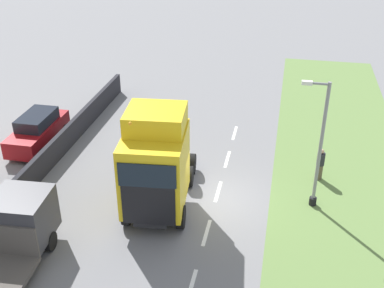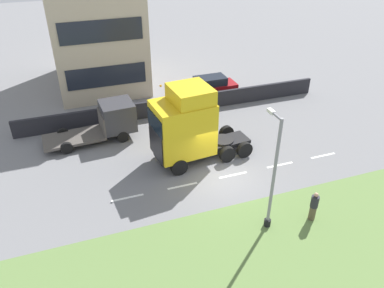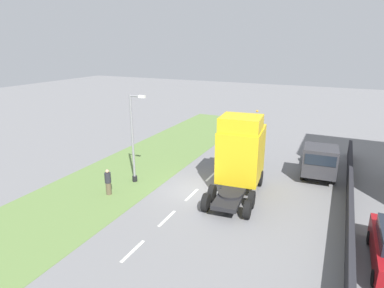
{
  "view_description": "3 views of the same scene",
  "coord_description": "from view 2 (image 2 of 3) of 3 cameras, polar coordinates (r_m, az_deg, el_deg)",
  "views": [
    {
      "loc": [
        -2.69,
        18.62,
        13.14
      ],
      "look_at": [
        1.1,
        0.28,
        3.03
      ],
      "focal_mm": 45.0,
      "sensor_mm": 36.0,
      "label": 1
    },
    {
      "loc": [
        -16.31,
        7.63,
        13.35
      ],
      "look_at": [
        0.01,
        1.92,
        2.72
      ],
      "focal_mm": 35.0,
      "sensor_mm": 36.0,
      "label": 2
    },
    {
      "loc": [
        7.87,
        -17.39,
        9.15
      ],
      "look_at": [
        -0.91,
        1.26,
        2.7
      ],
      "focal_mm": 30.0,
      "sensor_mm": 36.0,
      "label": 3
    }
  ],
  "objects": [
    {
      "name": "building_block",
      "position": [
        34.65,
        -14.84,
        18.51
      ],
      "size": [
        9.95,
        7.33,
        13.24
      ],
      "color": "#C1B293",
      "rests_on": "ground"
    },
    {
      "name": "lane_markings",
      "position": [
        22.66,
        6.28,
        -4.71
      ],
      "size": [
        0.16,
        14.6,
        0.0
      ],
      "color": "white",
      "rests_on": "ground"
    },
    {
      "name": "ground_plane",
      "position": [
        22.41,
        4.65,
        -5.08
      ],
      "size": [
        120.0,
        120.0,
        0.0
      ],
      "primitive_type": "plane",
      "color": "slate",
      "rests_on": "ground"
    },
    {
      "name": "pedestrian",
      "position": [
        20.0,
        18.05,
        -9.05
      ],
      "size": [
        0.39,
        0.39,
        1.7
      ],
      "color": "brown",
      "rests_on": "ground"
    },
    {
      "name": "boundary_wall",
      "position": [
        29.32,
        -2.29,
        5.92
      ],
      "size": [
        0.25,
        24.0,
        1.31
      ],
      "color": "#232328",
      "rests_on": "ground"
    },
    {
      "name": "flatbed_truck",
      "position": [
        26.31,
        -12.37,
        3.65
      ],
      "size": [
        2.58,
        6.35,
        2.51
      ],
      "rotation": [
        0.0,
        0.0,
        3.21
      ],
      "color": "#333338",
      "rests_on": "ground"
    },
    {
      "name": "lamp_post",
      "position": [
        17.9,
        12.13,
        -5.47
      ],
      "size": [
        1.29,
        0.34,
        6.08
      ],
      "color": "black",
      "rests_on": "ground"
    },
    {
      "name": "parked_car",
      "position": [
        31.73,
        2.6,
        8.53
      ],
      "size": [
        1.89,
        4.68,
        1.89
      ],
      "rotation": [
        0.0,
        0.0,
        0.01
      ],
      "color": "maroon",
      "rests_on": "ground"
    },
    {
      "name": "grass_verge",
      "position": [
        18.51,
        12.29,
        -15.5
      ],
      "size": [
        7.0,
        44.0,
        0.01
      ],
      "color": "#607F42",
      "rests_on": "ground"
    },
    {
      "name": "lorry_cab",
      "position": [
        22.55,
        -0.85,
        2.76
      ],
      "size": [
        3.22,
        6.48,
        5.09
      ],
      "rotation": [
        0.0,
        0.0,
        0.1
      ],
      "color": "black",
      "rests_on": "ground"
    }
  ]
}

